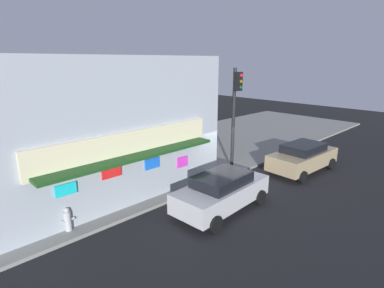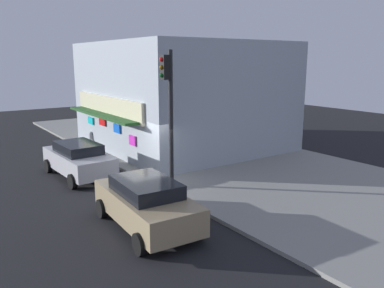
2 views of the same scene
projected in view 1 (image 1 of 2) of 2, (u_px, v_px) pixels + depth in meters
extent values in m
plane|color=black|center=(229.00, 179.00, 16.06)|extent=(59.75, 59.75, 0.00)
cube|color=gray|center=(166.00, 156.00, 19.64)|extent=(39.83, 10.40, 0.14)
cube|color=#9EA8B2|center=(77.00, 119.00, 15.29)|extent=(10.59, 9.45, 6.08)
cube|color=beige|center=(130.00, 144.00, 12.06)|extent=(8.05, 0.16, 1.06)
cube|color=#194719|center=(136.00, 156.00, 11.93)|extent=(7.62, 0.90, 0.12)
cube|color=#19D8E5|center=(66.00, 190.00, 10.57)|extent=(0.74, 0.08, 0.42)
cube|color=red|center=(112.00, 173.00, 11.74)|extent=(0.81, 0.08, 0.36)
cube|color=blue|center=(152.00, 163.00, 13.06)|extent=(0.74, 0.08, 0.46)
cube|color=#E533CC|center=(183.00, 162.00, 14.33)|extent=(0.63, 0.08, 0.48)
cylinder|color=black|center=(233.00, 121.00, 16.35)|extent=(0.18, 0.18, 5.51)
cube|color=black|center=(239.00, 81.00, 15.62)|extent=(0.32, 0.28, 0.95)
sphere|color=red|center=(241.00, 75.00, 15.44)|extent=(0.18, 0.18, 0.18)
sphere|color=brown|center=(241.00, 82.00, 15.52)|extent=(0.18, 0.18, 0.18)
sphere|color=#0F4C19|center=(241.00, 87.00, 15.60)|extent=(0.18, 0.18, 0.18)
cylinder|color=#B2B2B7|center=(68.00, 221.00, 10.83)|extent=(0.23, 0.23, 0.72)
sphere|color=#B2B2B7|center=(67.00, 210.00, 10.72)|extent=(0.20, 0.20, 0.20)
cylinder|color=#B2B2B7|center=(63.00, 222.00, 10.71)|extent=(0.12, 0.10, 0.10)
cylinder|color=#B2B2B7|center=(73.00, 218.00, 10.94)|extent=(0.12, 0.10, 0.10)
cylinder|color=#2D2D2D|center=(140.00, 176.00, 14.86)|extent=(0.49, 0.49, 0.86)
cylinder|color=black|center=(119.00, 191.00, 13.10)|extent=(0.17, 0.17, 0.91)
cylinder|color=black|center=(115.00, 193.00, 12.94)|extent=(0.17, 0.17, 0.91)
cube|color=#B2333F|center=(116.00, 176.00, 12.82)|extent=(0.26, 0.46, 0.56)
sphere|color=tan|center=(115.00, 166.00, 12.71)|extent=(0.22, 0.22, 0.22)
cylinder|color=#B2333F|center=(113.00, 175.00, 12.99)|extent=(0.11, 0.11, 0.51)
cylinder|color=#B2333F|center=(119.00, 178.00, 12.67)|extent=(0.11, 0.11, 0.51)
cylinder|color=gray|center=(78.00, 203.00, 12.66)|extent=(0.47, 0.47, 0.31)
sphere|color=#195623|center=(77.00, 194.00, 12.56)|extent=(0.54, 0.54, 0.54)
cylinder|color=brown|center=(167.00, 177.00, 15.36)|extent=(0.37, 0.37, 0.41)
sphere|color=#195623|center=(166.00, 167.00, 15.22)|extent=(0.79, 0.79, 0.79)
cube|color=#9E8966|center=(302.00, 159.00, 16.94)|extent=(4.52, 2.12, 0.83)
cube|color=black|center=(304.00, 148.00, 16.78)|extent=(2.47, 1.71, 0.44)
cylinder|color=black|center=(301.00, 156.00, 18.72)|extent=(0.65, 0.26, 0.64)
cylinder|color=black|center=(331.00, 164.00, 17.35)|extent=(0.65, 0.26, 0.64)
cylinder|color=black|center=(271.00, 168.00, 16.76)|extent=(0.65, 0.26, 0.64)
cylinder|color=black|center=(303.00, 177.00, 15.39)|extent=(0.65, 0.26, 0.64)
cube|color=#B7B7BC|center=(222.00, 193.00, 12.55)|extent=(4.47, 2.03, 0.81)
cube|color=black|center=(222.00, 179.00, 12.38)|extent=(2.44, 1.64, 0.44)
cylinder|color=black|center=(226.00, 186.00, 14.34)|extent=(0.65, 0.25, 0.64)
cylinder|color=black|center=(260.00, 197.00, 13.13)|extent=(0.65, 0.25, 0.64)
cylinder|color=black|center=(180.00, 208.00, 12.18)|extent=(0.65, 0.25, 0.64)
cylinder|color=black|center=(215.00, 224.00, 10.97)|extent=(0.65, 0.25, 0.64)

